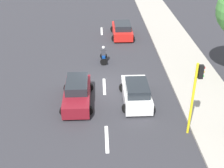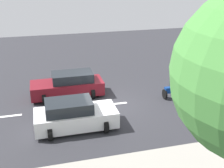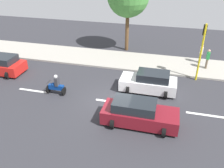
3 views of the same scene
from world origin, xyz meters
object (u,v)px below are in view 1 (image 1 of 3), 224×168
at_px(car_red, 122,30).
at_px(car_white, 136,93).
at_px(car_maroon, 77,93).
at_px(motorcycle, 104,55).
at_px(traffic_light_corner, 196,89).

xyz_separation_m(car_red, car_white, (0.03, -12.45, -0.00)).
height_order(car_maroon, motorcycle, motorcycle).
xyz_separation_m(car_red, motorcycle, (-2.04, -6.11, -0.07)).
distance_m(car_red, traffic_light_corner, 16.30).
xyz_separation_m(motorcycle, traffic_light_corner, (4.80, -9.80, 2.29)).
height_order(car_white, motorcycle, motorcycle).
distance_m(car_white, car_maroon, 3.97).
xyz_separation_m(car_white, traffic_light_corner, (2.73, -3.46, 2.22)).
bearing_deg(car_red, car_white, -89.88).
height_order(car_maroon, traffic_light_corner, traffic_light_corner).
distance_m(car_red, motorcycle, 6.44).
xyz_separation_m(car_maroon, motorcycle, (1.90, 6.18, -0.07)).
height_order(car_white, car_maroon, same).
bearing_deg(motorcycle, car_red, 71.51).
relative_size(car_red, traffic_light_corner, 0.92).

